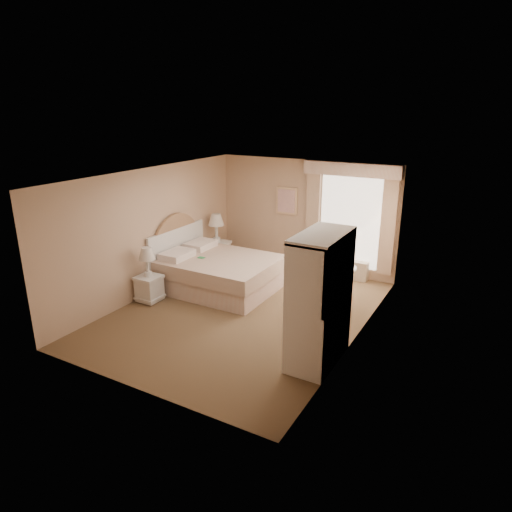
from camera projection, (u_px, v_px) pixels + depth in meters
The scene contains 9 objects.
room at pixel (243, 247), 7.99m from camera, with size 4.21×5.51×2.51m.
window at pixel (349, 218), 9.67m from camera, with size 2.05×0.22×2.51m.
framed_art at pixel (287, 201), 10.35m from camera, with size 0.52×0.04×0.62m.
bed at pixel (214, 271), 9.37m from camera, with size 2.28×1.80×1.59m.
nightstand_near at pixel (149, 281), 8.74m from camera, with size 0.44×0.44×1.07m.
nightstand_far at pixel (217, 247), 10.66m from camera, with size 0.51×0.51×1.23m.
round_table at pixel (339, 278), 8.80m from camera, with size 0.64×0.64×0.68m.
cafe_chair at pixel (317, 278), 8.62m from camera, with size 0.49×0.49×0.88m.
armoire at pixel (320, 310), 6.56m from camera, with size 0.59×1.18×1.96m.
Camera 1 is at (3.93, -6.55, 3.62)m, focal length 32.00 mm.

